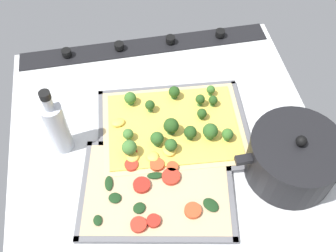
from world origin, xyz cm
name	(u,v)px	position (x,y,z in cm)	size (l,w,h in cm)	color
ground_plane	(165,140)	(0.00, 0.00, -1.50)	(76.12, 72.91, 3.00)	silver
stove_control_panel	(145,46)	(0.00, -32.96, 0.56)	(73.08, 7.00, 2.60)	black
baking_tray_front	(173,129)	(-2.43, -1.83, 0.36)	(39.19, 30.45, 1.30)	slate
broccoli_pizza	(173,127)	(-2.22, -1.39, 1.98)	(36.62, 27.88, 5.90)	#D3B77F
baking_tray_back	(157,190)	(4.35, 14.07, 0.37)	(38.44, 30.86, 1.30)	slate
veggie_pizza_back	(156,188)	(4.48, 14.12, 1.11)	(35.63, 28.05, 1.90)	tan
cooking_pot	(293,158)	(-26.56, 14.55, 5.71)	(27.54, 20.74, 13.72)	black
oil_bottle	(57,126)	(24.73, -2.05, 8.10)	(4.88, 4.88, 19.90)	#B7BCC6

